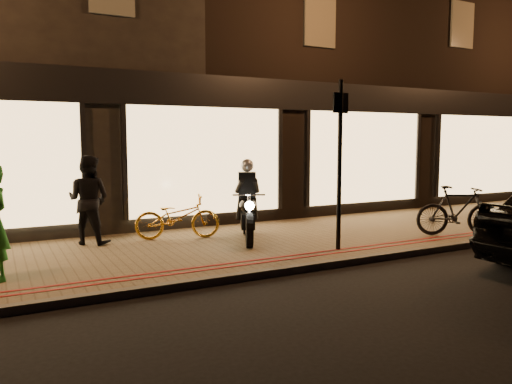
% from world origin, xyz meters
% --- Properties ---
extents(ground, '(90.00, 90.00, 0.00)m').
position_xyz_m(ground, '(0.00, 0.00, 0.00)').
color(ground, black).
rests_on(ground, ground).
extents(sidewalk, '(50.00, 4.00, 0.12)m').
position_xyz_m(sidewalk, '(0.00, 2.00, 0.06)').
color(sidewalk, brown).
rests_on(sidewalk, ground).
extents(kerb_stone, '(50.00, 0.14, 0.12)m').
position_xyz_m(kerb_stone, '(0.00, 0.05, 0.06)').
color(kerb_stone, '#59544C').
rests_on(kerb_stone, ground).
extents(red_kerb_lines, '(50.00, 0.26, 0.01)m').
position_xyz_m(red_kerb_lines, '(0.00, 0.55, 0.12)').
color(red_kerb_lines, maroon).
rests_on(red_kerb_lines, sidewalk).
extents(building_row, '(48.00, 10.11, 8.50)m').
position_xyz_m(building_row, '(-0.00, 8.99, 4.25)').
color(building_row, black).
rests_on(building_row, ground).
extents(motorcycle, '(0.94, 1.82, 1.59)m').
position_xyz_m(motorcycle, '(0.12, 2.20, 0.73)').
color(motorcycle, black).
rests_on(motorcycle, sidewalk).
extents(sign_post, '(0.35, 0.09, 3.00)m').
position_xyz_m(sign_post, '(1.17, 0.68, 1.80)').
color(sign_post, black).
rests_on(sign_post, sidewalk).
extents(bicycle_gold, '(1.76, 0.99, 0.87)m').
position_xyz_m(bicycle_gold, '(-1.06, 2.95, 0.56)').
color(bicycle_gold, gold).
rests_on(bicycle_gold, sidewalk).
extents(bicycle_dark, '(1.73, 1.24, 1.03)m').
position_xyz_m(bicycle_dark, '(4.15, 0.60, 0.63)').
color(bicycle_dark, black).
rests_on(bicycle_dark, sidewalk).
extents(person_dark, '(1.03, 1.00, 1.67)m').
position_xyz_m(person_dark, '(-2.69, 3.26, 0.96)').
color(person_dark, black).
rests_on(person_dark, sidewalk).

